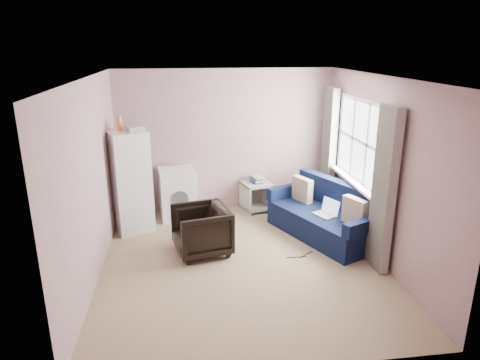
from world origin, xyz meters
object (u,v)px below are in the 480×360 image
object	(u,v)px
fridge	(130,181)
sofa	(326,217)
armchair	(201,228)
side_table	(256,194)
washing_machine	(178,192)

from	to	relation	value
fridge	sofa	xyz separation A→B (m)	(3.03, -0.65, -0.52)
sofa	armchair	bearing A→B (deg)	164.89
fridge	side_table	bearing A→B (deg)	-8.75
side_table	armchair	bearing A→B (deg)	-124.57
washing_machine	side_table	distance (m)	1.41
fridge	sofa	size ratio (longest dim) A/B	0.90
armchair	sofa	world-z (taller)	sofa
fridge	sofa	distance (m)	3.14
washing_machine	side_table	size ratio (longest dim) A/B	1.32
washing_machine	side_table	xyz separation A→B (m)	(1.40, 0.13, -0.14)
washing_machine	side_table	bearing A→B (deg)	-2.42
washing_machine	sofa	size ratio (longest dim) A/B	0.42
fridge	armchair	bearing A→B (deg)	-66.08
armchair	fridge	bearing A→B (deg)	-145.28
armchair	side_table	bearing A→B (deg)	132.85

